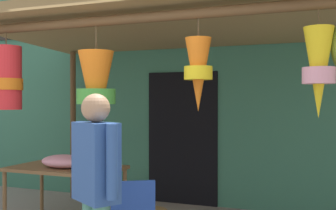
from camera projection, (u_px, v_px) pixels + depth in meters
shop_facade at (204, 56)px, 6.38m from camera, size 12.00×0.29×4.49m
market_stall_canopy at (171, 37)px, 4.84m from camera, size 4.89×2.60×2.59m
display_table at (66, 172)px, 5.33m from camera, size 1.41×0.81×0.73m
flower_heap_on_table at (64, 161)px, 5.23m from camera, size 0.60×0.42×0.16m
vendor_in_orange at (96, 181)px, 3.19m from camera, size 0.52×0.40×1.62m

